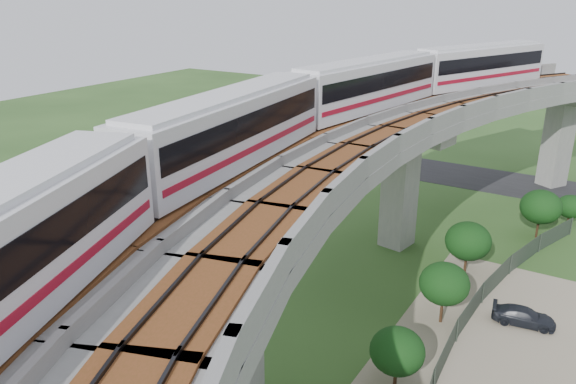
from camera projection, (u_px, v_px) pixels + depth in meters
name	position (u px, v px, depth m)	size (l,w,h in m)	color
ground	(322.00, 301.00, 35.62)	(160.00, 160.00, 0.00)	#2B4A1D
asphalt_road	(455.00, 174.00, 59.68)	(60.00, 8.00, 0.03)	#232326
viaduct	(388.00, 175.00, 30.64)	(19.58, 73.98, 11.40)	#99968E
metro_train	(336.00, 108.00, 31.61)	(10.77, 61.34, 3.64)	silver
fence	(480.00, 337.00, 30.59)	(3.87, 38.73, 1.50)	#2D382D
tree_0	(571.00, 207.00, 46.57)	(2.27, 2.27, 2.58)	#382314
tree_1	(541.00, 207.00, 43.78)	(3.14, 3.14, 3.95)	#382314
tree_2	(468.00, 241.00, 38.47)	(3.12, 3.12, 3.68)	#382314
tree_3	(444.00, 284.00, 32.44)	(2.90, 2.90, 3.83)	#382314
tree_4	(397.00, 351.00, 27.34)	(2.71, 2.71, 3.19)	#382314
car_dark	(524.00, 316.00, 32.91)	(1.44, 3.55, 1.03)	black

